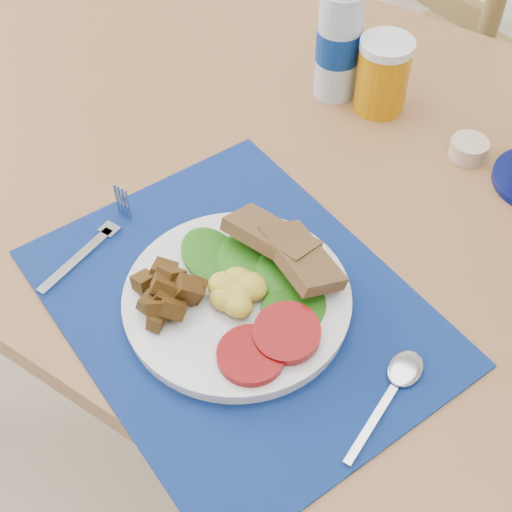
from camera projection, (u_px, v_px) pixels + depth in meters
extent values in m
plane|color=tan|center=(229.00, 485.00, 1.48)|extent=(4.00, 4.00, 0.00)
cube|color=brown|center=(295.00, 170.00, 1.03)|extent=(1.40, 0.90, 0.04)
cylinder|color=brown|center=(151.00, 94.00, 1.76)|extent=(0.06, 0.06, 0.71)
cube|color=brown|center=(452.00, 76.00, 1.67)|extent=(0.54, 0.53, 0.04)
cylinder|color=brown|center=(431.00, 91.00, 2.00)|extent=(0.04, 0.04, 0.42)
cylinder|color=brown|center=(437.00, 221.00, 1.68)|extent=(0.04, 0.04, 0.42)
cylinder|color=brown|center=(336.00, 138.00, 1.87)|extent=(0.04, 0.04, 0.42)
cube|color=black|center=(237.00, 306.00, 0.84)|extent=(0.57, 0.51, 0.00)
cylinder|color=silver|center=(237.00, 300.00, 0.84)|extent=(0.26, 0.26, 0.02)
ellipsoid|color=gold|center=(238.00, 293.00, 0.81)|extent=(0.06, 0.06, 0.03)
cylinder|color=#970805|center=(269.00, 346.00, 0.78)|extent=(0.08, 0.08, 0.01)
ellipsoid|color=#0C4308|center=(262.00, 275.00, 0.84)|extent=(0.14, 0.08, 0.01)
cube|color=brown|center=(286.00, 246.00, 0.84)|extent=(0.12, 0.09, 0.04)
cube|color=#B2B5BA|center=(76.00, 260.00, 0.89)|extent=(0.01, 0.12, 0.00)
cube|color=#B2B5BA|center=(120.00, 220.00, 0.93)|extent=(0.02, 0.06, 0.00)
cube|color=#B2B5BA|center=(371.00, 424.00, 0.74)|extent=(0.01, 0.11, 0.00)
ellipsoid|color=#B2B5BA|center=(405.00, 370.00, 0.78)|extent=(0.04, 0.05, 0.00)
cylinder|color=#ADBFCC|center=(338.00, 44.00, 1.05)|extent=(0.07, 0.07, 0.17)
cylinder|color=navy|center=(338.00, 44.00, 1.05)|extent=(0.07, 0.07, 0.05)
cylinder|color=#BB7504|center=(382.00, 77.00, 1.05)|extent=(0.08, 0.08, 0.11)
cylinder|color=#C1A98D|center=(468.00, 149.00, 1.01)|extent=(0.05, 0.05, 0.03)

